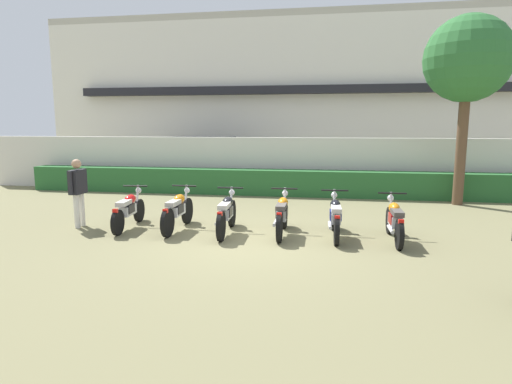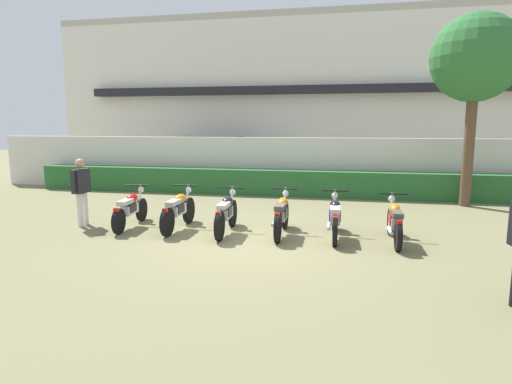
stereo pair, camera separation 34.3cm
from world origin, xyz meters
name	(u,v)px [view 2 (the right image)]	position (x,y,z in m)	size (l,w,h in m)	color
ground	(247,241)	(0.00, 0.00, 0.00)	(60.00, 60.00, 0.00)	olive
building	(307,99)	(0.00, 14.23, 3.72)	(23.84, 6.50, 7.44)	silver
compound_wall	(288,165)	(0.00, 6.62, 0.97)	(22.65, 0.30, 1.95)	silver
hedge_row	(285,183)	(0.00, 5.92, 0.43)	(18.12, 0.70, 0.87)	#28602D
parked_car	(211,159)	(-3.60, 8.93, 0.94)	(4.64, 2.39, 1.89)	black
tree_near_inspector	(476,59)	(5.50, 5.09, 4.22)	(2.48, 2.48, 5.52)	brown
motorcycle_in_row_0	(130,209)	(-2.98, 0.66, 0.44)	(0.60, 1.91, 0.94)	black
motorcycle_in_row_1	(178,210)	(-1.78, 0.67, 0.46)	(0.60, 1.95, 0.97)	black
motorcycle_in_row_2	(226,213)	(-0.60, 0.55, 0.46)	(0.60, 1.94, 0.98)	black
motorcycle_in_row_3	(282,214)	(0.63, 0.63, 0.46)	(0.60, 1.90, 0.98)	black
motorcycle_in_row_4	(335,217)	(1.77, 0.63, 0.45)	(0.60, 1.90, 0.96)	black
motorcycle_in_row_5	(394,221)	(2.98, 0.50, 0.45)	(0.60, 1.85, 0.95)	black
inspector_person	(81,187)	(-4.18, 0.58, 0.94)	(0.22, 0.65, 1.61)	silver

